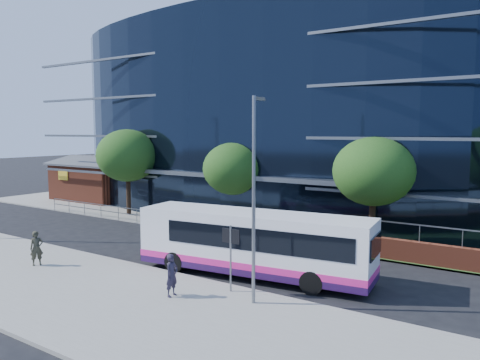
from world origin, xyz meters
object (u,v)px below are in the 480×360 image
Objects in this scene: brick_pavilion at (99,180)px; pedestrian at (172,275)px; street_sign at (231,244)px; pedestrian_b at (37,248)px; streetlight_east at (254,194)px; tree_far_a at (128,156)px; tree_far_b at (233,169)px; city_bus at (255,243)px; tree_far_c at (373,172)px.

brick_pavilion reaches higher than pedestrian.
pedestrian_b is at bearing -167.50° from street_sign.
streetlight_east is 4.63× the size of pedestrian_b.
tree_far_a is 1.15× the size of tree_far_b.
streetlight_east is at bearing -21.36° from street_sign.
pedestrian is at bearing -132.45° from street_sign.
tree_far_a is 4.00× the size of pedestrian.
tree_far_a is 20.48m from pedestrian.
streetlight_east is 12.34m from pedestrian_b.
street_sign is 0.24× the size of city_bus.
brick_pavilion is 1.23× the size of tree_far_a.
pedestrian is 8.59m from pedestrian_b.
city_bus reaches higher than pedestrian_b.
pedestrian is (15.84, -12.40, -3.84)m from tree_far_a.
street_sign is at bearing -55.92° from tree_far_b.
streetlight_east reaches higher than brick_pavilion.
city_bus reaches higher than street_sign.
city_bus is at bearing -50.25° from tree_far_b.
tree_far_c is 8.98m from city_bus.
city_bus is at bearing -17.78° from pedestrian.
tree_far_b is at bearing 2.86° from tree_far_a.
tree_far_b is at bearing 21.70° from pedestrian.
tree_far_c is at bearing -8.82° from brick_pavilion.
tree_far_b is 14.51m from pedestrian.
tree_far_c is 11.22m from streetlight_east.
street_sign is at bearing 158.64° from streetlight_east.
tree_far_b is at bearing 177.14° from tree_far_c.
street_sign is at bearing -31.17° from tree_far_a.
tree_far_b reaches higher than city_bus.
streetlight_east is (19.00, -11.17, -0.42)m from tree_far_a.
tree_far_b is 0.53× the size of city_bus.
tree_far_c is at bearing 0.00° from tree_far_a.
tree_far_c is (29.00, -4.50, 2.60)m from brick_pavilion.
street_sign reaches higher than pedestrian.
pedestrian_b is at bearing 90.38° from pedestrian.
pedestrian_b is (-12.73, -12.86, -3.52)m from tree_far_c.
streetlight_east reaches higher than tree_far_c.
street_sign is at bearing -45.13° from pedestrian.
tree_far_b is 3.46× the size of pedestrian.
tree_far_c is at bearing 84.89° from streetlight_east.
tree_far_b reaches higher than pedestrian_b.
pedestrian_b is (-9.77, -4.89, -0.60)m from city_bus.
tree_far_a is (-17.50, 10.59, 2.71)m from street_sign.
tree_far_a reaches higher than tree_far_c.
streetlight_east reaches higher than pedestrian_b.
pedestrian is (-3.16, -1.22, -3.42)m from streetlight_east.
streetlight_east is at bearing -65.67° from city_bus.
pedestrian_b is at bearing -160.49° from city_bus.
pedestrian_b is at bearing -101.56° from tree_far_b.
tree_far_c reaches higher than brick_pavilion.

